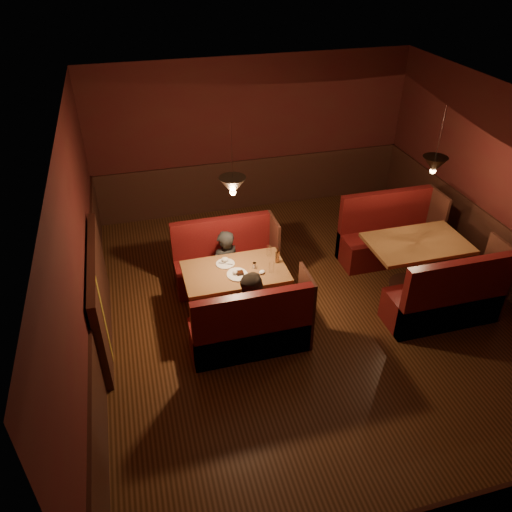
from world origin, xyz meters
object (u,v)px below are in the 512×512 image
object	(u,v)px
main_bench_near	(252,331)
second_bench_far	(387,238)
second_table	(415,254)
main_bench_far	(226,263)
main_table	(236,280)
diner_a	(224,252)
diner_b	(254,301)
second_bench_near	(447,301)

from	to	relation	value
main_bench_near	second_bench_far	size ratio (longest dim) A/B	0.97
second_table	main_bench_far	bearing A→B (deg)	161.92
main_table	second_bench_far	distance (m)	2.90
main_bench_near	diner_a	distance (m)	1.43
second_table	diner_b	size ratio (longest dim) A/B	0.99
second_table	second_bench_far	size ratio (longest dim) A/B	0.90
diner_a	second_bench_near	bearing A→B (deg)	130.15
main_bench_far	diner_b	bearing A→B (deg)	-87.89
second_table	second_bench_near	bearing A→B (deg)	-87.80
main_table	diner_b	distance (m)	0.72
second_table	diner_a	distance (m)	2.87
main_bench_near	second_bench_near	bearing A→B (deg)	-3.08
main_bench_near	diner_b	bearing A→B (deg)	64.16
main_table	second_bench_far	size ratio (longest dim) A/B	0.88
main_bench_near	second_bench_far	distance (m)	3.20
second_bench_near	second_bench_far	bearing A→B (deg)	90.00
second_table	second_bench_far	world-z (taller)	second_bench_far
main_bench_near	diner_a	size ratio (longest dim) A/B	1.11
main_table	diner_a	bearing A→B (deg)	94.29
main_bench_far	second_table	xyz separation A→B (m)	(2.73, -0.89, 0.27)
main_bench_near	second_bench_near	xyz separation A→B (m)	(2.77, -0.15, 0.03)
main_bench_near	diner_b	size ratio (longest dim) A/B	1.06
main_table	second_bench_near	bearing A→B (deg)	-19.01
main_bench_far	second_bench_near	world-z (taller)	second_bench_near
diner_a	diner_b	size ratio (longest dim) A/B	0.96
second_bench_near	diner_b	world-z (taller)	diner_b
second_bench_far	diner_a	bearing A→B (deg)	-175.57
main_table	diner_a	world-z (taller)	diner_a
main_bench_near	second_table	distance (m)	2.84
second_table	diner_b	bearing A→B (deg)	-167.14
main_bench_far	main_bench_near	size ratio (longest dim) A/B	1.00
diner_b	main_bench_far	bearing A→B (deg)	115.51
main_bench_far	second_bench_near	bearing A→B (deg)	-32.56
second_bench_near	diner_a	distance (m)	3.23
main_bench_far	main_bench_near	world-z (taller)	same
second_bench_far	diner_b	world-z (taller)	diner_b
main_bench_far	diner_b	world-z (taller)	diner_b
diner_a	diner_b	bearing A→B (deg)	73.76
main_table	diner_a	xyz separation A→B (m)	(-0.04, 0.57, 0.12)
main_table	second_bench_far	world-z (taller)	second_bench_far
diner_a	second_bench_far	bearing A→B (deg)	163.01
second_bench_near	diner_b	size ratio (longest dim) A/B	1.10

